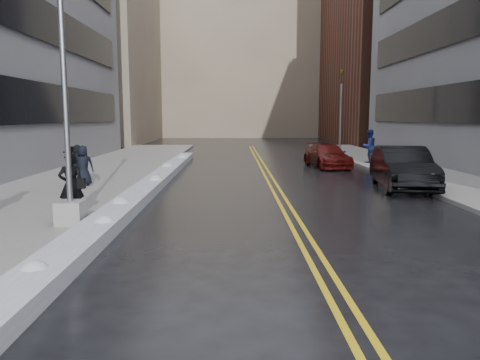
{
  "coord_description": "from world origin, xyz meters",
  "views": [
    {
      "loc": [
        0.84,
        -9.68,
        2.88
      ],
      "look_at": [
        0.99,
        1.84,
        1.3
      ],
      "focal_mm": 35.0,
      "sensor_mm": 36.0,
      "label": 1
    }
  ],
  "objects_px": {
    "lamppost": "(67,130)",
    "car_black": "(403,168)",
    "traffic_signal": "(341,109)",
    "pedestrian_d": "(78,165)",
    "pedestrian_fedora": "(71,186)",
    "car_maroon": "(327,156)",
    "fire_hydrant": "(425,171)",
    "pedestrian_c": "(83,166)",
    "pedestrian_east": "(369,146)"
  },
  "relations": [
    {
      "from": "lamppost",
      "to": "car_black",
      "type": "relative_size",
      "value": 1.49
    },
    {
      "from": "traffic_signal",
      "to": "pedestrian_d",
      "type": "relative_size",
      "value": 3.71
    },
    {
      "from": "pedestrian_fedora",
      "to": "car_maroon",
      "type": "height_order",
      "value": "pedestrian_fedora"
    },
    {
      "from": "lamppost",
      "to": "traffic_signal",
      "type": "distance_m",
      "value": 24.98
    },
    {
      "from": "fire_hydrant",
      "to": "pedestrian_c",
      "type": "xyz_separation_m",
      "value": [
        -14.08,
        -1.32,
        0.4
      ]
    },
    {
      "from": "pedestrian_east",
      "to": "car_black",
      "type": "xyz_separation_m",
      "value": [
        -1.3,
        -9.17,
        -0.28
      ]
    },
    {
      "from": "lamppost",
      "to": "car_black",
      "type": "distance_m",
      "value": 12.74
    },
    {
      "from": "pedestrian_c",
      "to": "car_black",
      "type": "xyz_separation_m",
      "value": [
        12.58,
        -0.13,
        -0.1
      ]
    },
    {
      "from": "lamppost",
      "to": "pedestrian_c",
      "type": "distance_m",
      "value": 7.1
    },
    {
      "from": "lamppost",
      "to": "pedestrian_d",
      "type": "distance_m",
      "value": 7.24
    },
    {
      "from": "car_black",
      "to": "fire_hydrant",
      "type": "bearing_deg",
      "value": 51.57
    },
    {
      "from": "fire_hydrant",
      "to": "traffic_signal",
      "type": "height_order",
      "value": "traffic_signal"
    },
    {
      "from": "fire_hydrant",
      "to": "pedestrian_east",
      "type": "relative_size",
      "value": 0.38
    },
    {
      "from": "pedestrian_d",
      "to": "car_maroon",
      "type": "xyz_separation_m",
      "value": [
        11.42,
        7.72,
        -0.3
      ]
    },
    {
      "from": "pedestrian_d",
      "to": "car_maroon",
      "type": "distance_m",
      "value": 13.79
    },
    {
      "from": "traffic_signal",
      "to": "car_black",
      "type": "bearing_deg",
      "value": -93.7
    },
    {
      "from": "traffic_signal",
      "to": "car_black",
      "type": "relative_size",
      "value": 1.17
    },
    {
      "from": "fire_hydrant",
      "to": "pedestrian_fedora",
      "type": "xyz_separation_m",
      "value": [
        -12.52,
        -7.25,
        0.49
      ]
    },
    {
      "from": "fire_hydrant",
      "to": "pedestrian_east",
      "type": "bearing_deg",
      "value": 91.46
    },
    {
      "from": "pedestrian_fedora",
      "to": "traffic_signal",
      "type": "bearing_deg",
      "value": -139.19
    },
    {
      "from": "pedestrian_c",
      "to": "car_maroon",
      "type": "height_order",
      "value": "pedestrian_c"
    },
    {
      "from": "pedestrian_fedora",
      "to": "pedestrian_c",
      "type": "distance_m",
      "value": 6.14
    },
    {
      "from": "pedestrian_d",
      "to": "car_black",
      "type": "relative_size",
      "value": 0.32
    },
    {
      "from": "lamppost",
      "to": "pedestrian_fedora",
      "type": "xyz_separation_m",
      "value": [
        -0.22,
        0.75,
        -1.5
      ]
    },
    {
      "from": "pedestrian_fedora",
      "to": "pedestrian_d",
      "type": "xyz_separation_m",
      "value": [
        -1.8,
        6.03,
        -0.08
      ]
    },
    {
      "from": "traffic_signal",
      "to": "pedestrian_c",
      "type": "relative_size",
      "value": 3.77
    },
    {
      "from": "lamppost",
      "to": "pedestrian_c",
      "type": "relative_size",
      "value": 4.79
    },
    {
      "from": "fire_hydrant",
      "to": "traffic_signal",
      "type": "bearing_deg",
      "value": 92.05
    },
    {
      "from": "traffic_signal",
      "to": "car_maroon",
      "type": "distance_m",
      "value": 8.34
    },
    {
      "from": "pedestrian_d",
      "to": "traffic_signal",
      "type": "bearing_deg",
      "value": -110.44
    },
    {
      "from": "pedestrian_fedora",
      "to": "car_maroon",
      "type": "bearing_deg",
      "value": -144.67
    },
    {
      "from": "pedestrian_c",
      "to": "car_maroon",
      "type": "bearing_deg",
      "value": -165.59
    },
    {
      "from": "pedestrian_fedora",
      "to": "car_black",
      "type": "relative_size",
      "value": 0.34
    },
    {
      "from": "pedestrian_fedora",
      "to": "car_black",
      "type": "height_order",
      "value": "pedestrian_fedora"
    },
    {
      "from": "fire_hydrant",
      "to": "pedestrian_d",
      "type": "relative_size",
      "value": 0.45
    },
    {
      "from": "pedestrian_c",
      "to": "car_black",
      "type": "height_order",
      "value": "pedestrian_c"
    },
    {
      "from": "pedestrian_fedora",
      "to": "car_maroon",
      "type": "xyz_separation_m",
      "value": [
        9.62,
        13.75,
        -0.37
      ]
    },
    {
      "from": "pedestrian_fedora",
      "to": "pedestrian_east",
      "type": "bearing_deg",
      "value": -149.15
    },
    {
      "from": "pedestrian_fedora",
      "to": "pedestrian_c",
      "type": "relative_size",
      "value": 1.11
    },
    {
      "from": "lamppost",
      "to": "pedestrian_east",
      "type": "bearing_deg",
      "value": 52.41
    },
    {
      "from": "traffic_signal",
      "to": "pedestrian_d",
      "type": "bearing_deg",
      "value": -132.23
    },
    {
      "from": "car_black",
      "to": "pedestrian_d",
      "type": "bearing_deg",
      "value": -173.5
    },
    {
      "from": "car_black",
      "to": "car_maroon",
      "type": "bearing_deg",
      "value": 107.51
    },
    {
      "from": "lamppost",
      "to": "car_maroon",
      "type": "distance_m",
      "value": 17.38
    },
    {
      "from": "fire_hydrant",
      "to": "car_black",
      "type": "bearing_deg",
      "value": -135.93
    },
    {
      "from": "lamppost",
      "to": "pedestrian_fedora",
      "type": "distance_m",
      "value": 1.69
    },
    {
      "from": "pedestrian_d",
      "to": "fire_hydrant",
      "type": "bearing_deg",
      "value": -153.31
    },
    {
      "from": "car_black",
      "to": "car_maroon",
      "type": "xyz_separation_m",
      "value": [
        -1.4,
        7.95,
        -0.19
      ]
    },
    {
      "from": "pedestrian_c",
      "to": "pedestrian_d",
      "type": "relative_size",
      "value": 0.98
    },
    {
      "from": "pedestrian_c",
      "to": "traffic_signal",
      "type": "bearing_deg",
      "value": -152.1
    }
  ]
}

